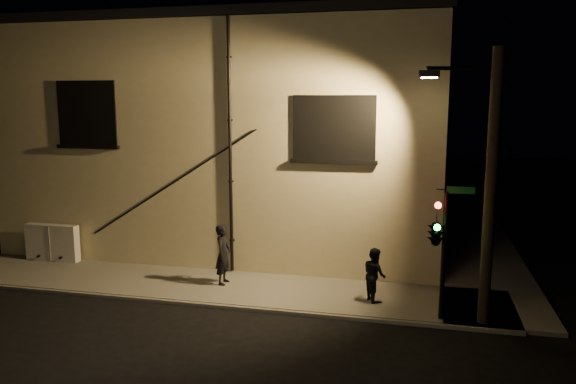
% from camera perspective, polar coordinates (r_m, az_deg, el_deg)
% --- Properties ---
extents(ground, '(90.00, 90.00, 0.00)m').
position_cam_1_polar(ground, '(16.13, -2.94, -11.96)').
color(ground, black).
extents(sidewalk, '(21.00, 16.00, 0.12)m').
position_cam_1_polar(sidewalk, '(19.91, 4.04, -7.58)').
color(sidewalk, slate).
rests_on(sidewalk, ground).
extents(building, '(16.20, 12.23, 8.80)m').
position_cam_1_polar(building, '(24.54, -3.89, 5.98)').
color(building, beige).
rests_on(building, ground).
extents(utility_cabinet, '(2.01, 0.34, 1.32)m').
position_cam_1_polar(utility_cabinet, '(21.95, -22.81, -4.75)').
color(utility_cabinet, silver).
rests_on(utility_cabinet, sidewalk).
extents(pedestrian_a, '(0.46, 0.70, 1.89)m').
position_cam_1_polar(pedestrian_a, '(17.81, -6.60, -6.32)').
color(pedestrian_a, black).
rests_on(pedestrian_a, sidewalk).
extents(pedestrian_b, '(0.88, 0.95, 1.56)m').
position_cam_1_polar(pedestrian_b, '(16.50, 8.79, -8.26)').
color(pedestrian_b, black).
rests_on(pedestrian_b, sidewalk).
extents(traffic_signal, '(1.15, 2.06, 3.56)m').
position_cam_1_polar(traffic_signal, '(14.99, 14.86, -3.85)').
color(traffic_signal, black).
rests_on(traffic_signal, sidewalk).
extents(streetlamp_pole, '(2.02, 1.39, 7.15)m').
position_cam_1_polar(streetlamp_pole, '(15.00, 19.53, 0.89)').
color(streetlamp_pole, black).
rests_on(streetlamp_pole, ground).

